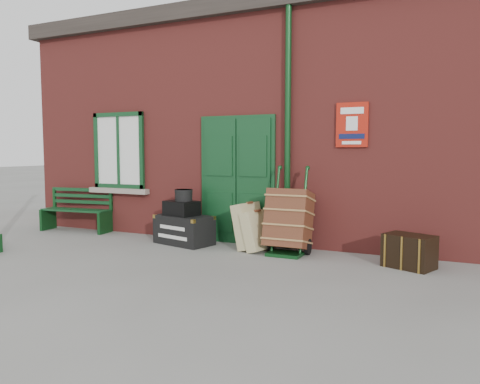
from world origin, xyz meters
The scene contains 10 objects.
ground centered at (0.00, 0.00, 0.00)m, with size 80.00×80.00×0.00m, color gray.
station_building centered at (0.00, 3.49, 2.16)m, with size 10.30×4.30×4.36m.
bench centered at (-3.82, 1.25, 0.46)m, with size 1.50×0.60×0.91m.
houdini_trunk centered at (-1.11, 0.99, 0.25)m, with size 1.02×0.56×0.51m, color black.
strongbox centered at (-1.16, 0.99, 0.64)m, with size 0.56×0.41×0.25m, color black.
hatbox centered at (-1.13, 1.02, 0.86)m, with size 0.30×0.30×0.20m, color black.
suitcase_back centered at (0.10, 1.06, 0.39)m, with size 0.22×0.54×0.76m, color tan.
suitcase_front centered at (0.28, 0.96, 0.34)m, with size 0.20×0.49×0.65m, color tan.
porter_trolley centered at (0.82, 1.01, 0.53)m, with size 0.67×0.72×1.37m.
dark_trunk centered at (2.66, 0.86, 0.24)m, with size 0.65×0.43×0.47m, color black.
Camera 1 is at (3.21, -6.00, 1.64)m, focal length 35.00 mm.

